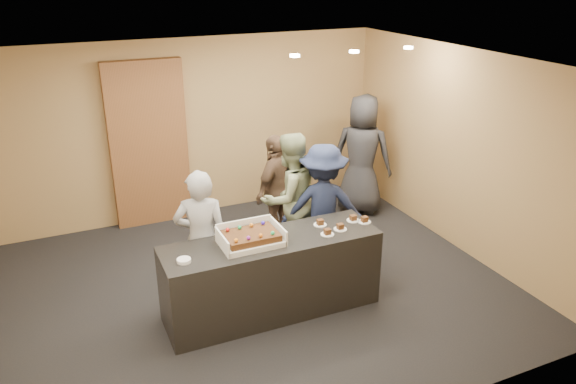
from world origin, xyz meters
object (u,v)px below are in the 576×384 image
Objects in this scene: cake_box at (250,239)px; person_dark_suit at (362,155)px; plate_stack at (184,260)px; person_navy_man at (323,207)px; storage_cabinet at (149,145)px; sheet_cake at (251,236)px; person_server_grey at (202,240)px; serving_counter at (272,276)px; person_sage_man at (289,198)px; person_brown_extra at (277,189)px.

person_dark_suit reaches higher than cake_box.
person_navy_man is at bearing 22.07° from plate_stack.
person_dark_suit is at bearing -17.28° from storage_cabinet.
plate_stack is at bearing -173.36° from sheet_cake.
sheet_cake is 0.34× the size of person_server_grey.
sheet_cake is (-0.23, 0.00, 0.55)m from serving_counter.
person_navy_man reaches higher than sheet_cake.
plate_stack is at bearing 20.96° from person_sage_man.
sheet_cake is at bearing -90.89° from cake_box.
plate_stack is at bearing 75.88° from person_dark_suit.
person_brown_extra is (0.98, 1.59, -0.22)m from sheet_cake.
person_brown_extra is at bearing -108.87° from person_sage_man.
storage_cabinet is 2.38m from person_sage_man.
storage_cabinet is 3.71× the size of cake_box.
plate_stack is at bearing -171.55° from cake_box.
person_brown_extra is (1.44, -1.34, -0.44)m from storage_cabinet.
sheet_cake is 1.88m from person_brown_extra.
serving_counter is 0.55m from cake_box.
person_server_grey is 0.88× the size of person_dark_suit.
serving_counter is at bearing -5.96° from cake_box.
cake_box reaches higher than plate_stack.
person_navy_man is (1.01, 0.72, 0.37)m from serving_counter.
sheet_cake is at bearing -179.50° from serving_counter.
person_sage_man is 0.45m from person_navy_man.
person_dark_suit is (3.05, -0.95, -0.28)m from storage_cabinet.
person_dark_suit reaches higher than plate_stack.
storage_cabinet is at bearing -66.77° from person_sage_man.
person_dark_suit is (2.58, 1.96, -0.01)m from cake_box.
sheet_cake is 3.26m from person_dark_suit.
storage_cabinet is at bearing 26.70° from person_dark_suit.
sheet_cake is at bearing -81.00° from storage_cabinet.
cake_box is 1.37m from person_sage_man.
person_sage_man reaches higher than cake_box.
storage_cabinet is at bearing -77.17° from person_brown_extra.
person_brown_extra is at bearing 65.38° from serving_counter.
plate_stack is at bearing 9.87° from person_brown_extra.
person_navy_man is (2.00, 0.81, -0.10)m from plate_stack.
sheet_cake is 1.40m from person_sage_man.
person_dark_suit reaches higher than person_server_grey.
cake_box is 0.61m from person_server_grey.
storage_cabinet reaches higher than person_navy_man.
cake_box is 1.17× the size of sheet_cake.
person_server_grey is at bearing -88.92° from storage_cabinet.
cake_box is at bearing 89.11° from sheet_cake.
storage_cabinet is 2.52m from person_server_grey.
person_sage_man is at bearing -53.80° from storage_cabinet.
person_server_grey is 1.46m from person_sage_man.
storage_cabinet reaches higher than sheet_cake.
person_server_grey is at bearing 145.85° from serving_counter.
cake_box is 0.38× the size of person_sage_man.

